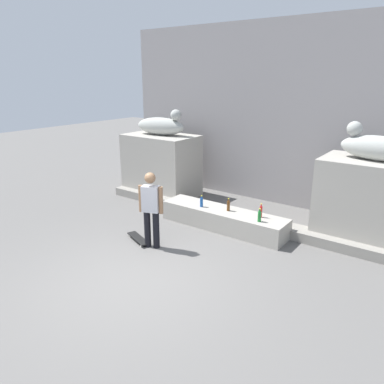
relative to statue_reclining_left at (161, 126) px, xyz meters
name	(u,v)px	position (x,y,z in m)	size (l,w,h in m)	color
ground_plane	(136,280)	(2.96, -4.23, -2.14)	(40.00, 40.00, 0.00)	#605E5B
facade_wall	(277,115)	(2.96, 1.59, 0.36)	(9.79, 0.60, 5.01)	gray
pedestal_left	(161,165)	(-0.04, 0.00, -1.21)	(2.19, 1.35, 1.86)	#A39E93
pedestal_right	(371,202)	(5.96, 0.00, -1.21)	(2.19, 1.35, 1.86)	#A39E93
statue_reclining_left	(161,126)	(0.00, 0.00, 0.00)	(1.65, 0.74, 0.78)	#ABAEA6
statue_reclining_right	(378,147)	(5.92, 0.00, 0.00)	(1.65, 0.74, 0.78)	#ABAEA6
ledge_block	(223,219)	(2.96, -1.23, -1.91)	(3.20, 0.75, 0.47)	#A39E93
skater	(151,207)	(2.27, -3.03, -1.22)	(0.51, 0.31, 1.67)	black
skateboard	(138,238)	(1.82, -2.99, -2.08)	(0.82, 0.48, 0.08)	black
bottle_blue	(201,202)	(2.41, -1.36, -1.55)	(0.08, 0.08, 0.29)	#194C99
bottle_red	(261,211)	(3.90, -1.14, -1.53)	(0.06, 0.06, 0.33)	red
bottle_green	(259,216)	(4.00, -1.40, -1.54)	(0.08, 0.08, 0.31)	#1E722D
bottle_brown	(228,206)	(3.09, -1.21, -1.54)	(0.07, 0.07, 0.31)	#593314
stair_step	(234,217)	(2.96, -0.70, -2.03)	(8.18, 0.50, 0.23)	gray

